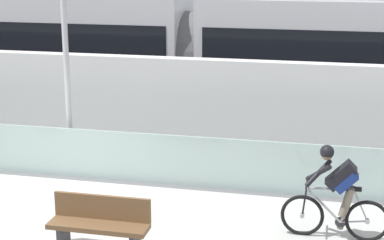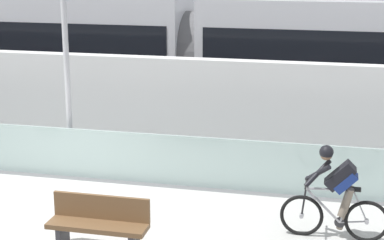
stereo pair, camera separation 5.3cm
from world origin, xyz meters
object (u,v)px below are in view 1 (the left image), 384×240
object	(u,v)px
bench	(100,223)
tram	(194,54)
cyclist_on_bike	(336,194)
lamp_post_antenna	(64,18)

from	to	relation	value
bench	tram	bearing A→B (deg)	92.11
tram	cyclist_on_bike	size ratio (longest dim) A/B	12.75
tram	bench	world-z (taller)	tram
lamp_post_antenna	bench	size ratio (longest dim) A/B	3.25
tram	bench	distance (m)	8.26
tram	lamp_post_antenna	xyz separation A→B (m)	(-1.66, -4.70, 1.40)
tram	cyclist_on_bike	distance (m)	7.97
tram	lamp_post_antenna	bearing A→B (deg)	-109.50
bench	lamp_post_antenna	bearing A→B (deg)	119.77
tram	bench	xyz separation A→B (m)	(0.30, -8.14, -1.41)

